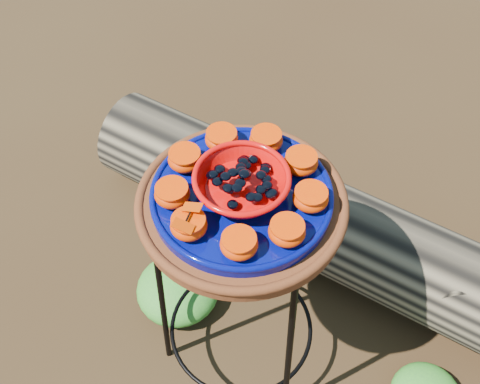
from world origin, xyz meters
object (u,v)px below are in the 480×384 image
at_px(plant_stand, 241,292).
at_px(red_bowl, 242,185).
at_px(terracotta_saucer, 242,206).
at_px(cobalt_plate, 242,197).
at_px(driftwood_log, 318,222).

xyz_separation_m(plant_stand, red_bowl, (0.00, 0.00, 0.44)).
xyz_separation_m(terracotta_saucer, red_bowl, (0.00, 0.00, 0.07)).
relative_size(plant_stand, red_bowl, 3.69).
xyz_separation_m(terracotta_saucer, cobalt_plate, (0.00, 0.00, 0.03)).
relative_size(terracotta_saucer, driftwood_log, 0.28).
height_order(terracotta_saucer, driftwood_log, terracotta_saucer).
distance_m(cobalt_plate, driftwood_log, 0.75).
distance_m(plant_stand, driftwood_log, 0.49).
xyz_separation_m(plant_stand, terracotta_saucer, (0.00, 0.00, 0.37)).
bearing_deg(terracotta_saucer, red_bowl, 0.00).
xyz_separation_m(red_bowl, driftwood_log, (0.06, 0.45, -0.64)).
xyz_separation_m(cobalt_plate, driftwood_log, (0.06, 0.45, -0.60)).
height_order(cobalt_plate, red_bowl, red_bowl).
relative_size(plant_stand, cobalt_plate, 1.84).
xyz_separation_m(terracotta_saucer, driftwood_log, (0.06, 0.45, -0.57)).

